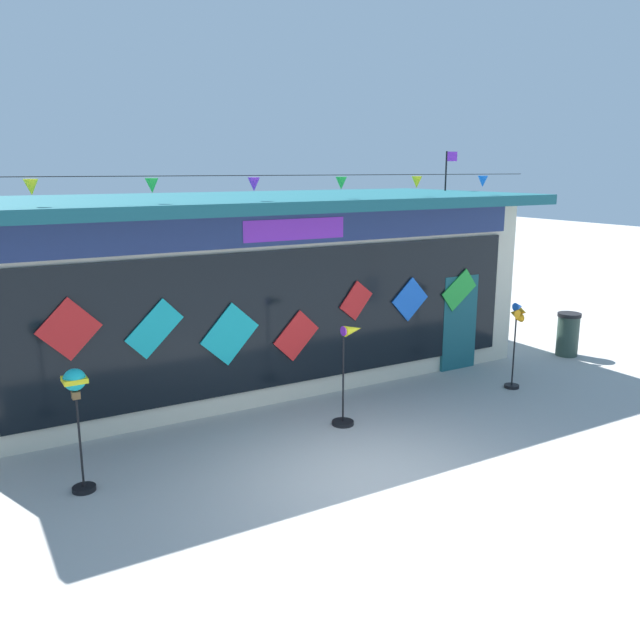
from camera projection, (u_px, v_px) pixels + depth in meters
name	position (u px, v px, depth m)	size (l,w,h in m)	color
ground_plane	(373.00, 481.00, 8.95)	(80.00, 80.00, 0.00)	#ADAAA5
kite_shop_building	(248.00, 285.00, 13.35)	(11.29, 4.95, 4.82)	beige
wind_spinner_far_left	(76.00, 399.00, 8.40)	(0.31, 0.31, 1.69)	black
wind_spinner_left	(348.00, 368.00, 10.76)	(0.56, 0.37, 1.69)	black
wind_spinner_center_left	(517.00, 329.00, 12.47)	(0.39, 0.29, 1.70)	black
trash_bin	(568.00, 334.00, 14.87)	(0.52, 0.52, 0.99)	#2D4238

